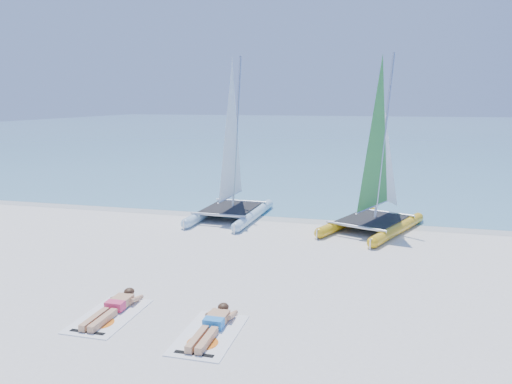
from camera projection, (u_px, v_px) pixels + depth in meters
ground at (277, 268)px, 12.62m from camera, size 140.00×140.00×0.00m
sea at (370, 129)px, 72.53m from camera, size 140.00×115.00×0.01m
wet_sand_strip at (310, 219)px, 17.85m from camera, size 140.00×1.40×0.01m
catamaran_blue at (231, 168)px, 17.84m from camera, size 2.26×4.46×5.98m
catamaran_yellow at (380, 172)px, 16.37m from camera, size 3.54×4.80×5.93m
towel_a at (109, 316)px, 9.84m from camera, size 1.00×1.85×0.02m
sunbather_a at (114, 307)px, 10.00m from camera, size 0.37×1.73×0.26m
towel_b at (209, 334)px, 9.06m from camera, size 1.00×1.85×0.02m
sunbather_b at (213, 324)px, 9.22m from camera, size 0.37×1.73×0.26m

